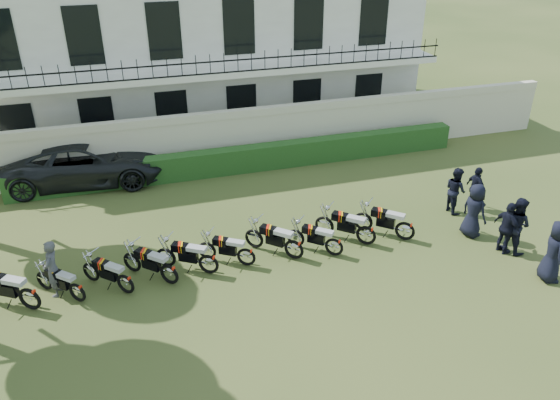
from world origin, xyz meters
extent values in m
plane|color=#33471C|center=(0.00, 0.00, 0.00)|extent=(100.00, 100.00, 0.00)
cube|color=beige|center=(0.00, 8.00, 1.00)|extent=(30.00, 0.30, 2.00)
cube|color=beige|center=(0.00, 8.00, 2.15)|extent=(30.00, 0.35, 0.30)
cube|color=#204217|center=(1.00, 7.20, 0.50)|extent=(18.00, 0.60, 1.00)
cube|color=white|center=(0.00, 14.00, 3.50)|extent=(20.00, 8.00, 7.00)
cube|color=white|center=(0.00, 9.30, 3.50)|extent=(20.00, 1.40, 0.25)
cube|color=black|center=(0.00, 8.65, 4.10)|extent=(20.00, 0.05, 0.05)
cube|color=black|center=(0.00, 8.65, 3.65)|extent=(20.00, 0.05, 0.05)
cube|color=black|center=(-7.50, 10.02, 1.60)|extent=(1.30, 0.12, 2.20)
cube|color=black|center=(-4.50, 10.02, 1.60)|extent=(1.30, 0.12, 2.20)
cube|color=black|center=(-4.50, 10.02, 5.10)|extent=(1.30, 0.12, 2.20)
cube|color=black|center=(-1.50, 10.02, 1.60)|extent=(1.30, 0.12, 2.20)
cube|color=black|center=(-1.50, 10.02, 5.10)|extent=(1.30, 0.12, 2.20)
cube|color=black|center=(1.50, 10.02, 1.60)|extent=(1.30, 0.12, 2.20)
cube|color=black|center=(1.50, 10.02, 5.10)|extent=(1.30, 0.12, 2.20)
cube|color=black|center=(4.50, 10.02, 1.60)|extent=(1.30, 0.12, 2.20)
cube|color=black|center=(4.50, 10.02, 5.10)|extent=(1.30, 0.12, 2.20)
cube|color=black|center=(7.50, 10.02, 1.60)|extent=(1.30, 0.12, 2.20)
cube|color=black|center=(7.50, 10.02, 5.10)|extent=(1.30, 0.12, 2.20)
torus|color=black|center=(-5.91, 0.01, 0.33)|extent=(0.61, 0.44, 0.66)
torus|color=black|center=(-7.10, 0.78, 0.33)|extent=(0.61, 0.44, 0.66)
cube|color=black|center=(-6.46, 0.37, 0.49)|extent=(0.61, 0.49, 0.33)
cube|color=black|center=(-6.67, 0.50, 0.78)|extent=(0.57, 0.50, 0.24)
cube|color=red|center=(-6.67, 0.50, 0.80)|extent=(0.15, 0.31, 0.25)
cube|color=#F9AF0D|center=(-6.61, 0.47, 0.80)|extent=(0.12, 0.30, 0.25)
cube|color=#AFAFAF|center=(-6.21, 0.21, 0.83)|extent=(0.65, 0.54, 0.13)
cylinder|color=silver|center=(-6.96, 0.69, 1.11)|extent=(0.38, 0.57, 0.03)
torus|color=black|center=(-4.91, -0.01, 0.28)|extent=(0.47, 0.45, 0.56)
torus|color=black|center=(-5.78, 0.81, 0.28)|extent=(0.47, 0.45, 0.56)
cube|color=black|center=(-5.31, 0.36, 0.41)|extent=(0.48, 0.47, 0.28)
cube|color=black|center=(-5.46, 0.51, 0.66)|extent=(0.47, 0.46, 0.20)
cube|color=red|center=(-5.46, 0.51, 0.67)|extent=(0.17, 0.26, 0.21)
cube|color=#F9AF0D|center=(-5.42, 0.47, 0.67)|extent=(0.14, 0.25, 0.21)
cube|color=#AFAFAF|center=(-5.13, 0.19, 0.70)|extent=(0.52, 0.51, 0.11)
cylinder|color=silver|center=(-5.68, 0.71, 0.94)|extent=(0.40, 0.42, 0.03)
torus|color=black|center=(-3.65, -0.05, 0.29)|extent=(0.48, 0.47, 0.58)
torus|color=black|center=(-4.54, 0.82, 0.29)|extent=(0.48, 0.47, 0.58)
cube|color=black|center=(-4.06, 0.35, 0.43)|extent=(0.50, 0.49, 0.29)
cube|color=black|center=(-4.22, 0.51, 0.69)|extent=(0.48, 0.48, 0.21)
cube|color=red|center=(-4.22, 0.51, 0.70)|extent=(0.18, 0.27, 0.22)
cube|color=#F9AF0D|center=(-4.18, 0.47, 0.70)|extent=(0.15, 0.26, 0.22)
cube|color=#AFAFAF|center=(-3.88, 0.17, 0.73)|extent=(0.54, 0.53, 0.11)
cylinder|color=silver|center=(-4.44, 0.72, 0.97)|extent=(0.42, 0.43, 0.03)
torus|color=black|center=(-2.44, 0.01, 0.30)|extent=(0.51, 0.49, 0.62)
torus|color=black|center=(-3.38, 0.92, 0.30)|extent=(0.51, 0.49, 0.62)
cube|color=black|center=(-2.87, 0.43, 0.45)|extent=(0.53, 0.52, 0.30)
cube|color=black|center=(-3.04, 0.59, 0.73)|extent=(0.51, 0.50, 0.22)
cube|color=red|center=(-3.04, 0.59, 0.74)|extent=(0.18, 0.28, 0.23)
cube|color=#F9AF0D|center=(-3.00, 0.55, 0.74)|extent=(0.16, 0.27, 0.23)
cube|color=#AFAFAF|center=(-2.68, 0.24, 0.77)|extent=(0.57, 0.56, 0.12)
cylinder|color=silver|center=(-3.27, 0.82, 1.03)|extent=(0.44, 0.46, 0.03)
torus|color=black|center=(-1.21, 0.27, 0.31)|extent=(0.58, 0.41, 0.62)
torus|color=black|center=(-2.33, 0.98, 0.31)|extent=(0.58, 0.41, 0.62)
cube|color=black|center=(-1.73, 0.60, 0.46)|extent=(0.57, 0.45, 0.31)
cube|color=black|center=(-1.93, 0.72, 0.73)|extent=(0.53, 0.47, 0.22)
cube|color=red|center=(-1.93, 0.72, 0.74)|extent=(0.14, 0.29, 0.23)
cube|color=#F9AF0D|center=(-1.88, 0.69, 0.74)|extent=(0.11, 0.28, 0.23)
cube|color=#AFAFAF|center=(-1.50, 0.45, 0.78)|extent=(0.61, 0.51, 0.12)
cylinder|color=silver|center=(-2.20, 0.90, 1.04)|extent=(0.35, 0.53, 0.03)
torus|color=black|center=(-0.13, 0.36, 0.29)|extent=(0.53, 0.39, 0.58)
torus|color=black|center=(-1.16, 1.04, 0.29)|extent=(0.53, 0.39, 0.58)
cube|color=black|center=(-0.61, 0.67, 0.43)|extent=(0.53, 0.43, 0.29)
cube|color=black|center=(-0.79, 0.79, 0.68)|extent=(0.49, 0.44, 0.21)
cube|color=red|center=(-0.79, 0.79, 0.69)|extent=(0.13, 0.27, 0.22)
cube|color=#F9AF0D|center=(-0.74, 0.76, 0.69)|extent=(0.10, 0.26, 0.22)
cube|color=#AFAFAF|center=(-0.39, 0.53, 0.72)|extent=(0.56, 0.48, 0.11)
cylinder|color=silver|center=(-1.05, 0.96, 0.97)|extent=(0.34, 0.49, 0.03)
torus|color=black|center=(1.28, 0.15, 0.31)|extent=(0.52, 0.51, 0.64)
torus|color=black|center=(0.31, 1.09, 0.31)|extent=(0.52, 0.51, 0.64)
cube|color=black|center=(0.83, 0.59, 0.47)|extent=(0.54, 0.53, 0.31)
cube|color=black|center=(0.66, 0.75, 0.75)|extent=(0.53, 0.52, 0.23)
cube|color=red|center=(0.66, 0.75, 0.76)|extent=(0.19, 0.29, 0.24)
cube|color=#F9AF0D|center=(0.71, 0.71, 0.76)|extent=(0.16, 0.28, 0.24)
cube|color=#AFAFAF|center=(1.04, 0.39, 0.79)|extent=(0.59, 0.58, 0.13)
cylinder|color=silver|center=(0.42, 0.98, 1.06)|extent=(0.46, 0.47, 0.03)
torus|color=black|center=(2.47, 0.02, 0.29)|extent=(0.50, 0.46, 0.59)
torus|color=black|center=(1.54, 0.85, 0.29)|extent=(0.50, 0.46, 0.59)
cube|color=black|center=(2.04, 0.40, 0.43)|extent=(0.51, 0.48, 0.29)
cube|color=black|center=(1.88, 0.55, 0.69)|extent=(0.49, 0.48, 0.21)
cube|color=red|center=(1.88, 0.55, 0.70)|extent=(0.17, 0.27, 0.22)
cube|color=#F9AF0D|center=(1.92, 0.51, 0.70)|extent=(0.14, 0.26, 0.22)
cube|color=#AFAFAF|center=(2.24, 0.23, 0.73)|extent=(0.55, 0.52, 0.12)
cylinder|color=silver|center=(1.65, 0.75, 0.98)|extent=(0.41, 0.45, 0.03)
torus|color=black|center=(3.70, 0.24, 0.32)|extent=(0.54, 0.51, 0.65)
torus|color=black|center=(2.68, 1.18, 0.32)|extent=(0.54, 0.51, 0.65)
cube|color=black|center=(3.23, 0.68, 0.48)|extent=(0.56, 0.54, 0.32)
cube|color=black|center=(3.04, 0.84, 0.77)|extent=(0.54, 0.53, 0.23)
cube|color=red|center=(3.04, 0.84, 0.78)|extent=(0.19, 0.30, 0.25)
cube|color=#F9AF0D|center=(3.09, 0.80, 0.78)|extent=(0.16, 0.29, 0.25)
cube|color=#AFAFAF|center=(3.44, 0.48, 0.81)|extent=(0.60, 0.58, 0.13)
cylinder|color=silver|center=(2.79, 1.07, 1.09)|extent=(0.46, 0.49, 0.03)
torus|color=black|center=(4.97, 0.13, 0.32)|extent=(0.53, 0.51, 0.64)
torus|color=black|center=(3.97, 1.06, 0.32)|extent=(0.53, 0.51, 0.64)
cube|color=black|center=(4.51, 0.56, 0.47)|extent=(0.55, 0.53, 0.32)
cube|color=black|center=(4.33, 0.72, 0.76)|extent=(0.53, 0.52, 0.23)
cube|color=red|center=(4.33, 0.72, 0.77)|extent=(0.19, 0.29, 0.24)
cube|color=#F9AF0D|center=(4.38, 0.68, 0.77)|extent=(0.16, 0.28, 0.24)
cube|color=#AFAFAF|center=(4.72, 0.37, 0.80)|extent=(0.60, 0.58, 0.13)
cylinder|color=silver|center=(4.08, 0.95, 1.07)|extent=(0.45, 0.48, 0.03)
imported|color=black|center=(-5.10, 8.03, 0.83)|extent=(6.18, 3.24, 1.66)
imported|color=#525257|center=(-5.90, 0.93, 0.83)|extent=(0.55, 0.69, 1.65)
imported|color=black|center=(7.37, -2.44, 0.93)|extent=(0.87, 1.06, 1.86)
imported|color=black|center=(7.36, -0.86, 0.90)|extent=(0.86, 1.01, 1.80)
imported|color=black|center=(7.03, -0.88, 0.84)|extent=(0.54, 1.03, 1.69)
imported|color=black|center=(6.67, 0.27, 0.90)|extent=(0.77, 0.99, 1.80)
imported|color=black|center=(7.02, 1.83, 0.82)|extent=(0.63, 0.80, 1.64)
imported|color=black|center=(7.78, 1.76, 0.79)|extent=(0.41, 0.94, 1.58)
camera|label=1|loc=(-3.61, -12.30, 9.26)|focal=35.00mm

